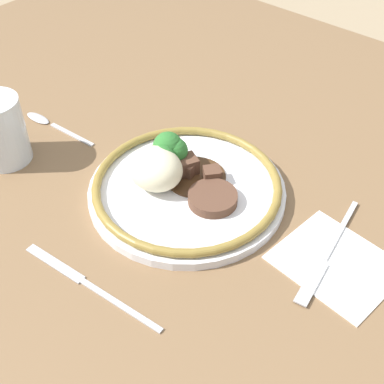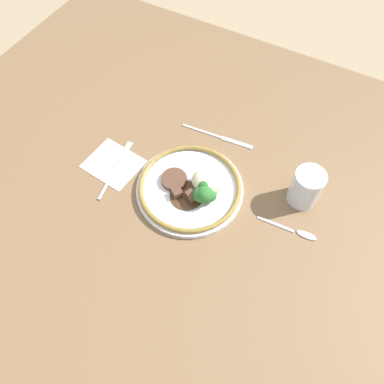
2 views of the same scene
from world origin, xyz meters
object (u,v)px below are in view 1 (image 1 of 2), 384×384
object	(u,v)px
juice_glass	(1,134)
knife	(86,283)
fork	(325,259)
plate	(181,182)
spoon	(47,122)

from	to	relation	value
juice_glass	knife	bearing A→B (deg)	163.42
knife	juice_glass	bearing A→B (deg)	-21.76
fork	juice_glass	bearing A→B (deg)	-83.27
plate	fork	size ratio (longest dim) A/B	1.42
spoon	juice_glass	bearing A→B (deg)	102.82
fork	knife	distance (m)	0.29
juice_glass	plate	bearing A→B (deg)	-155.44
plate	knife	size ratio (longest dim) A/B	1.30
juice_glass	knife	xyz separation A→B (m)	(-0.27, 0.08, -0.04)
juice_glass	spoon	xyz separation A→B (m)	(0.03, -0.10, -0.04)
knife	spoon	bearing A→B (deg)	-35.93
spoon	plate	bearing A→B (deg)	-179.97
spoon	knife	bearing A→B (deg)	145.74
plate	fork	world-z (taller)	plate
knife	plate	bearing A→B (deg)	-89.47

